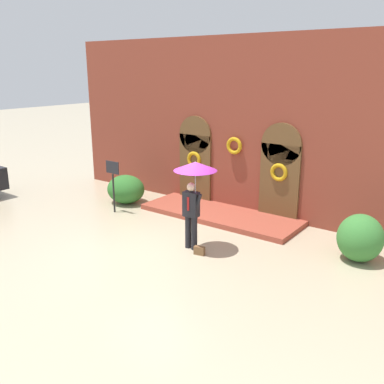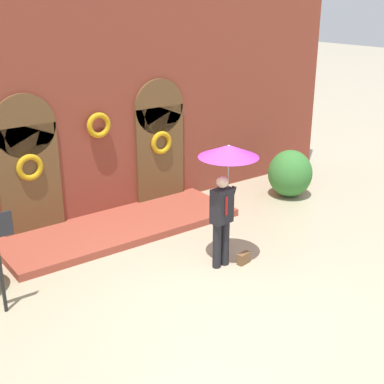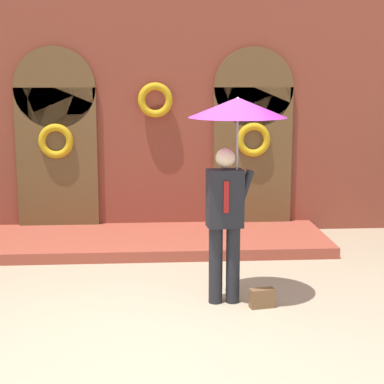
% 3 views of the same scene
% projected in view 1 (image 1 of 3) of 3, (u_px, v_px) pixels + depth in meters
% --- Properties ---
extents(ground_plane, '(80.00, 80.00, 0.00)m').
position_uv_depth(ground_plane, '(157.00, 248.00, 11.37)').
color(ground_plane, tan).
extents(building_facade, '(14.00, 2.30, 5.60)m').
position_uv_depth(building_facade, '(240.00, 130.00, 13.83)').
color(building_facade, brown).
rests_on(building_facade, ground).
extents(person_with_umbrella, '(1.10, 1.10, 2.36)m').
position_uv_depth(person_with_umbrella, '(194.00, 179.00, 10.76)').
color(person_with_umbrella, black).
rests_on(person_with_umbrella, ground).
extents(handbag, '(0.30, 0.17, 0.22)m').
position_uv_depth(handbag, '(199.00, 251.00, 10.93)').
color(handbag, brown).
rests_on(handbag, ground).
extents(sign_post, '(0.56, 0.06, 1.72)m').
position_uv_depth(sign_post, '(113.00, 178.00, 13.88)').
color(sign_post, black).
rests_on(sign_post, ground).
extents(shrub_left, '(1.37, 1.22, 1.00)m').
position_uv_depth(shrub_left, '(126.00, 189.00, 15.04)').
color(shrub_left, '#2D6B28').
rests_on(shrub_left, ground).
extents(shrub_right, '(1.11, 1.11, 1.19)m').
position_uv_depth(shrub_right, '(360.00, 238.00, 10.48)').
color(shrub_right, '#387A33').
rests_on(shrub_right, ground).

